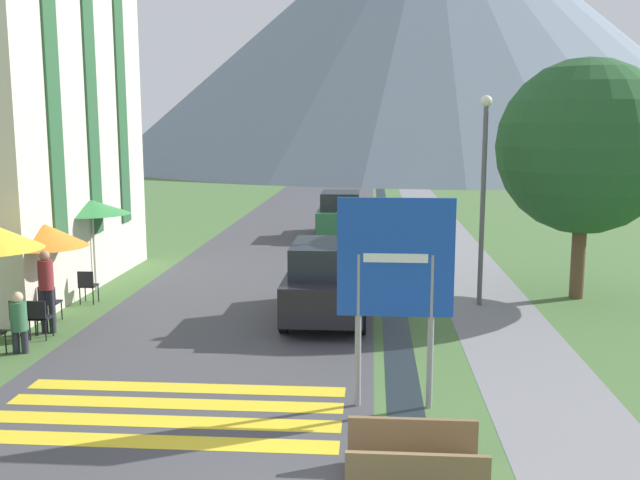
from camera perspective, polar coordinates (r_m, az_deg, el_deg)
name	(u,v)px	position (r m, az deg, el deg)	size (l,w,h in m)	color
ground_plane	(355,243)	(27.23, 2.81, -0.26)	(160.00, 160.00, 0.00)	#476B38
road	(312,212)	(37.26, -0.65, 2.29)	(6.40, 60.00, 0.01)	#424247
footpath	(429,213)	(37.24, 8.75, 2.19)	(2.20, 60.00, 0.01)	slate
drainage_channel	(383,212)	(37.13, 5.05, 2.23)	(0.60, 60.00, 0.00)	black
crosswalk_marking	(169,412)	(11.71, -11.98, -13.33)	(5.44, 2.54, 0.01)	yellow
mountain_distant	(430,25)	(88.85, 8.78, 16.63)	(75.34, 75.34, 32.36)	slate
road_sign	(395,275)	(11.11, 6.04, -2.77)	(1.81, 0.11, 3.36)	gray
footbridge	(414,467)	(9.41, 7.56, -17.57)	(1.70, 1.10, 0.65)	brown
parked_car_near	(326,280)	(16.46, 0.51, -3.25)	(1.86, 4.04, 1.82)	black
parked_car_far	(341,214)	(28.86, 1.67, 2.10)	(1.87, 3.97, 1.82)	#28663D
cafe_chair_near_left	(21,316)	(16.24, -22.78, -5.59)	(0.40, 0.40, 0.85)	black
cafe_chair_middle	(49,300)	(17.38, -20.86, -4.54)	(0.40, 0.40, 0.85)	black
cafe_chair_near_right	(39,316)	(16.09, -21.57, -5.65)	(0.40, 0.40, 0.85)	black
cafe_chair_far_right	(87,284)	(18.85, -18.12, -3.35)	(0.40, 0.40, 0.85)	black
cafe_umbrella_middle_orange	(46,235)	(17.55, -21.09, 0.34)	(1.91, 1.91, 2.21)	#B7B2A8
cafe_umbrella_rear_green	(92,207)	(19.99, -17.78, 2.51)	(2.02, 2.02, 2.48)	#B7B2A8
person_seated_far	(19,319)	(15.26, -22.96, -5.86)	(0.32, 0.32, 1.24)	#282833
person_standing_terrace	(46,285)	(16.41, -21.05, -3.40)	(0.32, 0.32, 1.81)	#282833
streetlamp	(483,183)	(17.87, 12.94, 4.47)	(0.28, 0.28, 5.16)	#515156
tree_by_path	(585,147)	(19.31, 20.41, 7.00)	(4.43, 4.43, 6.14)	brown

